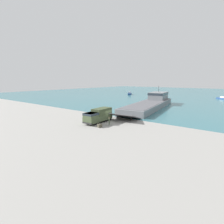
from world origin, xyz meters
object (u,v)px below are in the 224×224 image
at_px(landing_craft, 152,102).
at_px(cargo_crate, 100,126).
at_px(moored_boat_a, 224,98).
at_px(moored_boat_b, 130,94).
at_px(military_truck, 98,115).
at_px(soldier_on_ramp, 109,121).
at_px(mooring_bollard, 131,118).

xyz_separation_m(landing_craft, cargo_crate, (3.19, -31.75, -1.29)).
xyz_separation_m(landing_craft, moored_boat_a, (18.10, 44.00, -1.17)).
xyz_separation_m(moored_boat_a, cargo_crate, (-14.91, -75.76, -0.12)).
relative_size(landing_craft, moored_boat_b, 5.91).
relative_size(moored_boat_b, cargo_crate, 8.48).
height_order(military_truck, moored_boat_b, military_truck).
height_order(soldier_on_ramp, mooring_bollard, soldier_on_ramp).
relative_size(soldier_on_ramp, moored_boat_a, 0.23).
relative_size(mooring_bollard, cargo_crate, 0.90).
xyz_separation_m(landing_craft, soldier_on_ramp, (3.66, -29.22, -0.68)).
xyz_separation_m(moored_boat_b, cargo_crate, (35.98, -70.55, -0.40)).
bearing_deg(cargo_crate, moored_boat_a, 78.86).
height_order(moored_boat_b, mooring_bollard, moored_boat_b).
height_order(military_truck, soldier_on_ramp, military_truck).
distance_m(military_truck, mooring_bollard, 8.40).
bearing_deg(mooring_bollard, moored_boat_a, 78.43).
bearing_deg(moored_boat_a, soldier_on_ramp, 21.25).
xyz_separation_m(moored_boat_b, mooring_bollard, (37.44, -60.49, -0.34)).
bearing_deg(moored_boat_a, military_truck, 18.52).
distance_m(landing_craft, moored_boat_a, 47.60).
relative_size(military_truck, mooring_bollard, 10.45).
bearing_deg(military_truck, landing_craft, 177.76).
bearing_deg(landing_craft, cargo_crate, -92.46).
xyz_separation_m(moored_boat_a, mooring_bollard, (-13.46, -65.70, -0.06)).
distance_m(moored_boat_b, mooring_bollard, 71.14).
bearing_deg(mooring_bollard, moored_boat_b, 121.75).
xyz_separation_m(soldier_on_ramp, moored_boat_b, (-36.45, 68.02, -0.21)).
height_order(moored_boat_a, cargo_crate, moored_boat_a).
xyz_separation_m(military_truck, mooring_bollard, (4.52, 6.98, -1.21)).
height_order(moored_boat_b, cargo_crate, moored_boat_b).
bearing_deg(military_truck, moored_boat_a, 163.61).
xyz_separation_m(military_truck, moored_boat_a, (17.97, 72.67, -1.15)).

